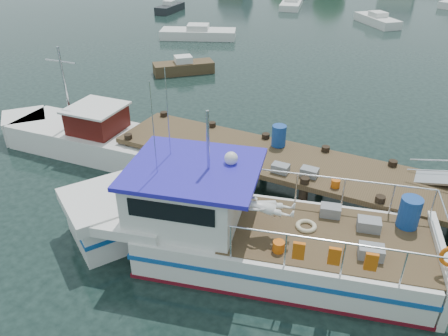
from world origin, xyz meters
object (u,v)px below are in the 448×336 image
at_px(lobster_boat, 235,229).
at_px(moored_rowboat, 184,67).
at_px(moored_a, 198,33).
at_px(moored_e, 170,8).
at_px(work_boat, 82,134).
at_px(moored_b, 377,20).
at_px(moored_d, 291,4).

distance_m(lobster_boat, moored_rowboat, 18.65).
relative_size(lobster_boat, moored_a, 1.77).
height_order(moored_a, moored_e, moored_e).
height_order(work_boat, moored_rowboat, work_boat).
relative_size(moored_rowboat, moored_a, 0.57).
xyz_separation_m(lobster_boat, moored_b, (-2.14, 36.48, -0.60)).
bearing_deg(lobster_boat, moored_d, 93.42).
relative_size(moored_a, moored_d, 1.02).
height_order(lobster_boat, moored_b, lobster_boat).
height_order(moored_d, moored_e, moored_e).
bearing_deg(work_boat, moored_b, 73.51).
height_order(lobster_boat, moored_a, lobster_boat).
height_order(lobster_boat, moored_e, lobster_boat).
distance_m(moored_b, moored_e, 21.91).
bearing_deg(moored_e, moored_d, 23.43).
xyz_separation_m(work_boat, moored_d, (-3.35, 38.10, -0.34)).
bearing_deg(moored_d, moored_e, -124.84).
bearing_deg(moored_b, moored_rowboat, -100.11).
height_order(moored_b, moored_e, moored_b).
height_order(moored_a, moored_b, moored_b).
bearing_deg(moored_e, moored_rowboat, -69.69).
height_order(moored_b, moored_d, moored_b).
bearing_deg(work_boat, moored_rowboat, 94.33).
bearing_deg(moored_d, moored_rowboat, -69.94).
xyz_separation_m(moored_rowboat, moored_d, (-1.62, 26.54, -0.03)).
xyz_separation_m(moored_b, moored_e, (-21.59, -3.74, -0.00)).
distance_m(moored_a, moored_e, 12.48).
bearing_deg(moored_rowboat, work_boat, -94.77).
height_order(work_boat, moored_d, work_boat).
xyz_separation_m(work_boat, moored_e, (-14.38, 29.30, -0.29)).
relative_size(work_boat, moored_e, 1.96).
height_order(work_boat, moored_a, work_boat).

